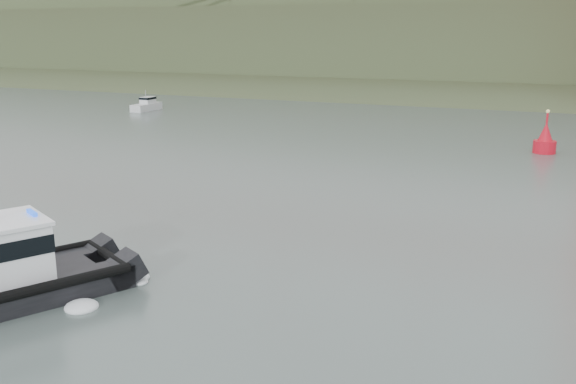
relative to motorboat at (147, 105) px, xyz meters
name	(u,v)px	position (x,y,z in m)	size (l,w,h in m)	color
ground	(200,297)	(39.56, -51.85, -0.71)	(400.00, 400.00, 0.00)	#45534E
headlands	(505,48)	(39.56, 73.64, 6.33)	(500.00, 105.36, 27.12)	#334225
motorboat	(147,105)	(0.00, 0.00, 0.00)	(1.79, 5.20, 2.85)	silver
nav_buoy	(545,141)	(51.25, -11.94, 0.37)	(1.97, 1.97, 4.11)	red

